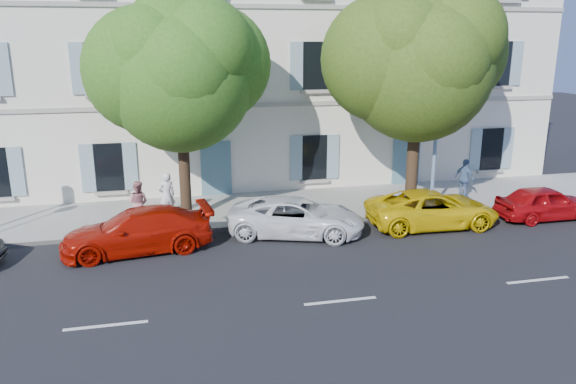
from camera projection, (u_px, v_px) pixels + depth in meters
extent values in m
plane|color=black|center=(303.00, 248.00, 18.73)|extent=(90.00, 90.00, 0.00)
cube|color=#A09E96|center=(277.00, 207.00, 22.89)|extent=(36.00, 4.50, 0.15)
cube|color=#9E998E|center=(288.00, 224.00, 20.85)|extent=(36.00, 0.16, 0.16)
cube|color=silver|center=(251.00, 54.00, 26.70)|extent=(28.00, 7.00, 12.00)
imported|color=#A41004|center=(137.00, 231.00, 18.28)|extent=(5.05, 2.53, 1.41)
imported|color=white|center=(297.00, 217.00, 19.81)|extent=(5.22, 3.57, 1.33)
imported|color=#E3BD09|center=(432.00, 209.00, 20.71)|extent=(4.93, 2.41, 1.35)
imported|color=#A1090D|center=(546.00, 203.00, 21.53)|extent=(3.83, 1.54, 1.30)
cylinder|color=#3A2819|center=(185.00, 177.00, 20.71)|extent=(0.41, 0.41, 3.28)
ellipsoid|color=#427D20|center=(180.00, 78.00, 19.75)|extent=(5.24, 5.24, 5.77)
cylinder|color=#3A2819|center=(412.00, 167.00, 21.99)|extent=(0.46, 0.46, 3.44)
ellipsoid|color=#486A1B|center=(418.00, 67.00, 20.97)|extent=(5.59, 5.59, 6.15)
cylinder|color=#7293BF|center=(437.00, 118.00, 21.48)|extent=(0.15, 0.15, 7.32)
cylinder|color=#7293BF|center=(453.00, 17.00, 19.90)|extent=(0.23, 1.28, 0.09)
cube|color=#383A3D|center=(462.00, 21.00, 19.33)|extent=(0.27, 0.43, 0.16)
imported|color=white|center=(167.00, 196.00, 21.11)|extent=(0.74, 0.60, 1.76)
imported|color=#B97677|center=(138.00, 203.00, 20.46)|extent=(0.97, 0.88, 1.62)
imported|color=#55719C|center=(465.00, 179.00, 23.77)|extent=(0.76, 1.07, 1.69)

